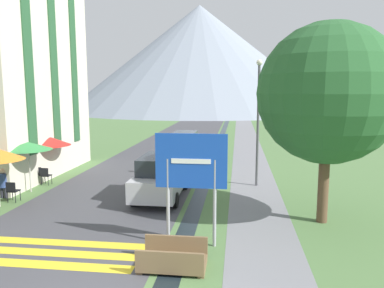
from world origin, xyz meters
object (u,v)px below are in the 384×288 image
at_px(road_sign, 191,171).
at_px(cafe_chair_far_left, 39,174).
at_px(parked_car_near, 161,176).
at_px(cafe_umbrella_middle_green, 28,146).
at_px(cafe_umbrella_rear_red, 46,141).
at_px(person_seated_near, 3,182).
at_px(hotel_building, 3,49).
at_px(cafe_chair_far_right, 45,175).
at_px(tree_by_path, 328,94).
at_px(streetlamp, 258,113).
at_px(parked_car_far, 185,145).
at_px(footbridge, 173,259).
at_px(cafe_chair_near_left, 12,190).

bearing_deg(road_sign, cafe_chair_far_left, 142.77).
xyz_separation_m(parked_car_near, cafe_umbrella_middle_green, (-5.97, 0.12, 1.17)).
bearing_deg(cafe_umbrella_rear_red, person_seated_near, -91.63).
xyz_separation_m(hotel_building, road_sign, (10.88, -8.19, -4.40)).
distance_m(cafe_chair_far_right, tree_by_path, 13.17).
bearing_deg(cafe_chair_far_right, cafe_umbrella_rear_red, 89.77).
relative_size(cafe_umbrella_rear_red, streetlamp, 0.41).
height_order(cafe_umbrella_middle_green, streetlamp, streetlamp).
distance_m(hotel_building, cafe_chair_far_left, 6.93).
bearing_deg(parked_car_near, cafe_chair_far_right, 167.20).
distance_m(parked_car_far, cafe_chair_far_right, 9.49).
xyz_separation_m(hotel_building, footbridge, (10.59, -9.64, -6.40)).
xyz_separation_m(footbridge, cafe_chair_near_left, (-7.44, 4.79, 0.29)).
bearing_deg(cafe_umbrella_middle_green, cafe_umbrella_rear_red, 101.43).
bearing_deg(person_seated_near, cafe_chair_far_right, 73.71).
bearing_deg(cafe_chair_far_right, cafe_chair_far_left, 137.86).
bearing_deg(parked_car_far, cafe_umbrella_middle_green, -123.04).
bearing_deg(tree_by_path, cafe_umbrella_middle_green, 168.88).
bearing_deg(road_sign, cafe_chair_far_right, 141.92).
xyz_separation_m(cafe_chair_far_right, cafe_umbrella_middle_green, (-0.05, -1.23, 1.56)).
relative_size(cafe_chair_far_left, tree_by_path, 0.13).
xyz_separation_m(road_sign, person_seated_near, (-8.47, 3.86, -1.53)).
height_order(footbridge, cafe_chair_near_left, cafe_chair_near_left).
height_order(hotel_building, cafe_chair_near_left, hotel_building).
xyz_separation_m(parked_car_far, tree_by_path, (6.37, -11.19, 3.49)).
xyz_separation_m(parked_car_far, person_seated_near, (-6.34, -9.85, -0.21)).
xyz_separation_m(cafe_umbrella_middle_green, person_seated_near, (-0.61, -1.03, -1.38)).
height_order(parked_car_near, cafe_umbrella_rear_red, cafe_umbrella_rear_red).
relative_size(cafe_chair_near_left, tree_by_path, 0.13).
distance_m(hotel_building, parked_car_near, 11.19).
distance_m(parked_car_near, tree_by_path, 7.41).
distance_m(parked_car_near, cafe_chair_near_left, 6.03).
bearing_deg(hotel_building, footbridge, -42.31).
bearing_deg(cafe_chair_near_left, cafe_umbrella_middle_green, 113.51).
bearing_deg(hotel_building, cafe_umbrella_middle_green, -47.47).
distance_m(road_sign, cafe_chair_far_left, 10.49).
bearing_deg(parked_car_far, cafe_chair_near_left, -118.40).
bearing_deg(cafe_chair_near_left, cafe_umbrella_rear_red, 117.78).
distance_m(road_sign, cafe_umbrella_rear_red, 11.18).
bearing_deg(hotel_building, streetlamp, -3.96).
xyz_separation_m(hotel_building, parked_car_far, (8.76, 5.51, -5.72)).
distance_m(cafe_chair_far_left, cafe_chair_near_left, 2.97).
xyz_separation_m(cafe_chair_far_left, cafe_umbrella_rear_red, (-0.13, 1.15, 1.46)).
relative_size(hotel_building, cafe_chair_far_left, 14.55).
height_order(cafe_umbrella_rear_red, tree_by_path, tree_by_path).
height_order(road_sign, tree_by_path, tree_by_path).
bearing_deg(tree_by_path, footbridge, -138.81).
bearing_deg(cafe_chair_far_left, cafe_chair_far_right, -39.71).
bearing_deg(cafe_chair_far_left, cafe_chair_near_left, -101.25).
relative_size(hotel_building, cafe_umbrella_rear_red, 5.16).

